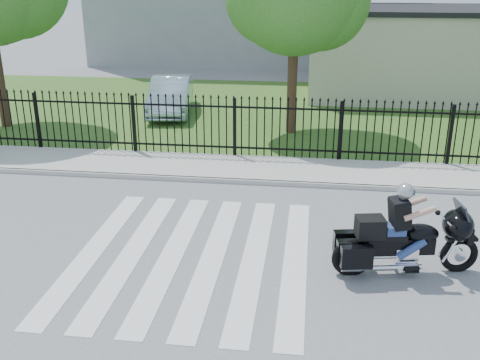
# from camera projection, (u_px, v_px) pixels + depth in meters

# --- Properties ---
(ground) EXTENTS (120.00, 120.00, 0.00)m
(ground) POSITION_uv_depth(u_px,v_px,m) (192.00, 256.00, 10.92)
(ground) COLOR slate
(ground) RESTS_ON ground
(crosswalk) EXTENTS (5.00, 5.50, 0.01)m
(crosswalk) POSITION_uv_depth(u_px,v_px,m) (192.00, 256.00, 10.92)
(crosswalk) COLOR silver
(crosswalk) RESTS_ON ground
(sidewalk) EXTENTS (40.00, 2.00, 0.12)m
(sidewalk) POSITION_uv_depth(u_px,v_px,m) (230.00, 168.00, 15.54)
(sidewalk) COLOR #ADAAA3
(sidewalk) RESTS_ON ground
(curb) EXTENTS (40.00, 0.12, 0.12)m
(curb) POSITION_uv_depth(u_px,v_px,m) (224.00, 181.00, 14.61)
(curb) COLOR #ADAAA3
(curb) RESTS_ON ground
(grass_strip) EXTENTS (40.00, 12.00, 0.02)m
(grass_strip) POSITION_uv_depth(u_px,v_px,m) (256.00, 110.00, 22.05)
(grass_strip) COLOR #2C511C
(grass_strip) RESTS_ON ground
(iron_fence) EXTENTS (26.00, 0.04, 1.80)m
(iron_fence) POSITION_uv_depth(u_px,v_px,m) (235.00, 129.00, 16.17)
(iron_fence) COLOR black
(iron_fence) RESTS_ON ground
(building_low) EXTENTS (10.00, 6.00, 3.50)m
(building_low) POSITION_uv_depth(u_px,v_px,m) (426.00, 54.00, 24.29)
(building_low) COLOR beige
(building_low) RESTS_ON ground
(building_low_roof) EXTENTS (10.20, 6.20, 0.20)m
(building_low_roof) POSITION_uv_depth(u_px,v_px,m) (431.00, 10.00, 23.64)
(building_low_roof) COLOR black
(building_low_roof) RESTS_ON building_low
(motorcycle_rider) EXTENTS (2.69, 1.20, 1.79)m
(motorcycle_rider) POSITION_uv_depth(u_px,v_px,m) (403.00, 237.00, 10.07)
(motorcycle_rider) COLOR black
(motorcycle_rider) RESTS_ON ground
(parked_car) EXTENTS (2.00, 4.29, 1.36)m
(parked_car) POSITION_uv_depth(u_px,v_px,m) (171.00, 96.00, 21.34)
(parked_car) COLOR #A4BCCE
(parked_car) RESTS_ON grass_strip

